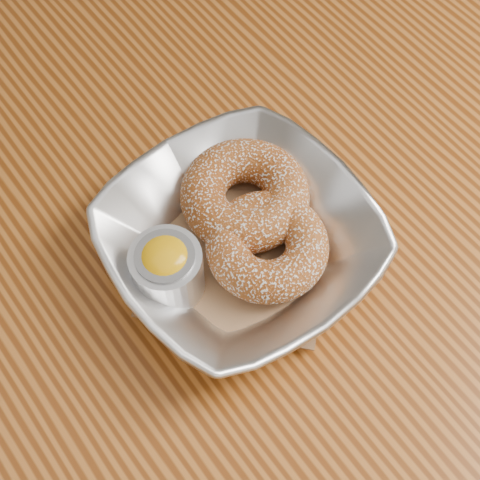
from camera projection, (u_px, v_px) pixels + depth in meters
ground_plane at (221, 424)px, 1.30m from camera, size 4.00×4.00×0.00m
table at (206, 247)px, 0.73m from camera, size 1.20×0.80×0.75m
serving_bowl at (240, 243)px, 0.59m from camera, size 0.21×0.21×0.05m
parchment at (240, 252)px, 0.60m from camera, size 0.20×0.20×0.00m
donut_back at (245, 195)px, 0.61m from camera, size 0.14×0.14×0.04m
donut_front at (267, 246)px, 0.59m from camera, size 0.14×0.14×0.03m
ramekin at (167, 269)px, 0.56m from camera, size 0.06×0.06×0.06m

